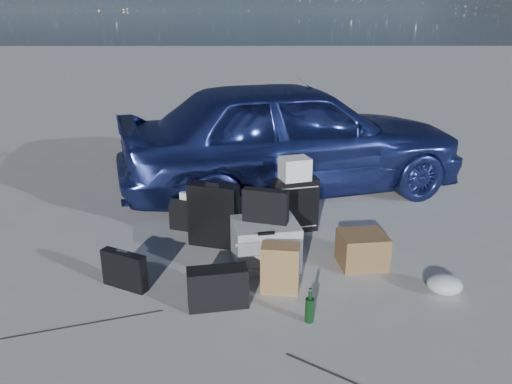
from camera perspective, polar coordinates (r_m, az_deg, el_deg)
ground at (r=4.06m, az=-0.68°, el=-11.60°), size 60.00×60.00×0.00m
car at (r=6.07m, az=4.12°, el=6.37°), size 4.43×2.74×1.41m
pelican_case at (r=4.41m, az=1.08°, el=-5.91°), size 0.63×0.55×0.40m
laptop_bag at (r=4.28m, az=1.09°, el=-1.61°), size 0.41×0.20×0.30m
briefcase at (r=4.21m, az=-14.81°, el=-8.64°), size 0.40×0.26×0.31m
suitcase_left at (r=4.75m, az=-4.87°, el=-2.64°), size 0.50×0.30×0.61m
suitcase_right at (r=5.06m, az=4.43°, el=-1.49°), size 0.49×0.28×0.56m
white_carton at (r=4.93m, az=4.47°, el=2.68°), size 0.33×0.29×0.22m
duffel_bag at (r=5.16m, az=-5.78°, el=-2.38°), size 0.75×0.50×0.35m
flat_box_white at (r=5.08m, az=-5.85°, el=-0.21°), size 0.50×0.45×0.07m
flat_box_black at (r=5.06m, az=-5.68°, el=0.51°), size 0.33×0.28×0.06m
kraft_bag at (r=4.02m, az=2.77°, el=-8.69°), size 0.32×0.22×0.40m
cardboard_box at (r=4.52m, az=12.04°, el=-6.44°), size 0.44×0.39×0.30m
plastic_bag at (r=4.31m, az=20.73°, el=-9.86°), size 0.33×0.30×0.15m
messenger_bag at (r=3.85m, az=-4.39°, el=-10.85°), size 0.48×0.25×0.32m
green_bottle at (r=3.70m, az=6.15°, el=-12.83°), size 0.08×0.08×0.26m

